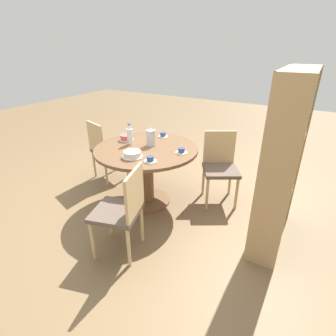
% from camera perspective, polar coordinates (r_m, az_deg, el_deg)
% --- Properties ---
extents(ground_plane, '(14.00, 14.00, 0.00)m').
position_cam_1_polar(ground_plane, '(3.49, -4.34, -7.15)').
color(ground_plane, brown).
extents(dining_table, '(1.24, 1.24, 0.75)m').
position_cam_1_polar(dining_table, '(3.22, -4.67, 1.48)').
color(dining_table, brown).
rests_on(dining_table, ground_plane).
extents(chair_a, '(0.57, 0.57, 0.90)m').
position_cam_1_polar(chair_a, '(3.37, 11.27, 0.60)').
color(chair_a, tan).
rests_on(chair_a, ground_plane).
extents(chair_b, '(0.53, 0.53, 0.90)m').
position_cam_1_polar(chair_b, '(3.95, -13.49, 4.11)').
color(chair_b, tan).
rests_on(chair_b, ground_plane).
extents(chair_c, '(0.52, 0.52, 0.90)m').
position_cam_1_polar(chair_c, '(2.49, -9.97, -8.80)').
color(chair_c, tan).
rests_on(chair_c, ground_plane).
extents(bookshelf, '(0.94, 0.28, 1.70)m').
position_cam_1_polar(bookshelf, '(2.69, 23.22, 0.85)').
color(bookshelf, tan).
rests_on(bookshelf, ground_plane).
extents(coffee_pot, '(0.11, 0.11, 0.23)m').
position_cam_1_polar(coffee_pot, '(3.19, -3.76, 6.71)').
color(coffee_pot, silver).
rests_on(coffee_pot, dining_table).
extents(water_bottle, '(0.07, 0.07, 0.26)m').
position_cam_1_polar(water_bottle, '(3.25, -8.35, 6.88)').
color(water_bottle, silver).
rests_on(water_bottle, dining_table).
extents(cake_main, '(0.22, 0.22, 0.07)m').
position_cam_1_polar(cake_main, '(2.88, -7.78, 2.94)').
color(cake_main, silver).
rests_on(cake_main, dining_table).
extents(cake_second, '(0.18, 0.18, 0.07)m').
position_cam_1_polar(cake_second, '(3.42, -9.05, 6.53)').
color(cake_second, silver).
rests_on(cake_second, dining_table).
extents(cup_a, '(0.14, 0.14, 0.06)m').
position_cam_1_polar(cup_a, '(2.98, 2.94, 3.71)').
color(cup_a, silver).
rests_on(cup_a, dining_table).
extents(cup_b, '(0.14, 0.14, 0.06)m').
position_cam_1_polar(cup_b, '(3.52, -1.10, 7.19)').
color(cup_b, silver).
rests_on(cup_b, dining_table).
extents(cup_c, '(0.14, 0.14, 0.06)m').
position_cam_1_polar(cup_c, '(2.76, -3.88, 1.86)').
color(cup_c, silver).
rests_on(cup_c, dining_table).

